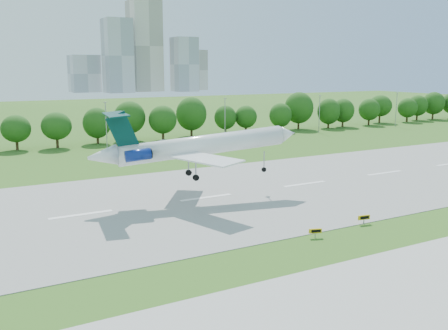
{
  "coord_description": "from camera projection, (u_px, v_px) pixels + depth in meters",
  "views": [
    {
      "loc": [
        -55.08,
        -44.83,
        20.6
      ],
      "look_at": [
        -20.52,
        18.0,
        6.68
      ],
      "focal_mm": 40.0,
      "sensor_mm": 36.0,
      "label": 1
    }
  ],
  "objects": [
    {
      "name": "ground",
      "position": [
        418.0,
        221.0,
        68.55
      ],
      "size": [
        600.0,
        600.0,
        0.0
      ],
      "primitive_type": "plane",
      "color": "#2E5917",
      "rests_on": "ground"
    },
    {
      "name": "runway",
      "position": [
        305.0,
        184.0,
        90.04
      ],
      "size": [
        400.0,
        45.0,
        0.08
      ],
      "primitive_type": "cube",
      "color": "gray",
      "rests_on": "ground"
    },
    {
      "name": "tree_line",
      "position": [
        164.0,
        118.0,
        146.5
      ],
      "size": [
        288.4,
        8.4,
        10.4
      ],
      "color": "#382314",
      "rests_on": "ground"
    },
    {
      "name": "light_poles",
      "position": [
        169.0,
        121.0,
        136.68
      ],
      "size": [
        175.9,
        0.25,
        12.19
      ],
      "color": "gray",
      "rests_on": "ground"
    },
    {
      "name": "skyline",
      "position": [
        142.0,
        57.0,
        446.1
      ],
      "size": [
        127.0,
        52.0,
        80.0
      ],
      "color": "#B2B2B7",
      "rests_on": "ground"
    },
    {
      "name": "airliner",
      "position": [
        192.0,
        146.0,
        78.1
      ],
      "size": [
        34.3,
        24.69,
        11.01
      ],
      "rotation": [
        0.0,
        -0.08,
        -0.14
      ],
      "color": "white",
      "rests_on": "ground"
    },
    {
      "name": "taxi_sign_left",
      "position": [
        315.0,
        231.0,
        61.53
      ],
      "size": [
        1.6,
        0.72,
        1.15
      ],
      "rotation": [
        0.0,
        0.0,
        -0.34
      ],
      "color": "gray",
      "rests_on": "ground"
    },
    {
      "name": "taxi_sign_centre",
      "position": [
        364.0,
        218.0,
        66.88
      ],
      "size": [
        1.78,
        0.5,
        1.24
      ],
      "rotation": [
        0.0,
        0.0,
        -0.17
      ],
      "color": "gray",
      "rests_on": "ground"
    },
    {
      "name": "service_vehicle_b",
      "position": [
        165.0,
        141.0,
        139.48
      ],
      "size": [
        3.66,
        1.73,
        1.21
      ],
      "primitive_type": "imported",
      "rotation": [
        0.0,
        0.0,
        1.48
      ],
      "color": "silver",
      "rests_on": "ground"
    }
  ]
}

